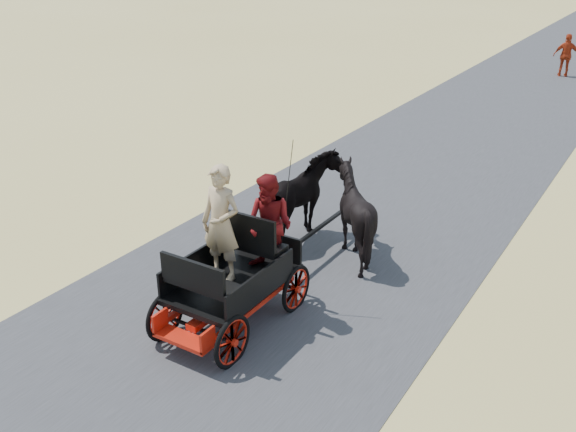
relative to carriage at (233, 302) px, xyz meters
The scene contains 8 objects.
ground 1.24m from the carriage, 93.29° to the left, with size 140.00×140.00×0.00m, color tan.
road 1.24m from the carriage, 93.29° to the left, with size 6.00×140.00×0.01m, color #38383A.
carriage is the anchor object (origin of this frame).
horse_left 3.09m from the carriage, 100.39° to the left, with size 0.91×2.01×1.70m, color black.
horse_right 3.09m from the carriage, 79.61° to the left, with size 1.37×1.54×1.70m, color black.
driver_man 1.28m from the carriage, 165.96° to the left, with size 0.66×0.43×1.80m, color tan.
passenger_woman 1.33m from the carriage, 63.43° to the left, with size 0.77×0.60×1.58m, color #660C0F.
pedestrian 22.04m from the carriage, 88.09° to the left, with size 1.01×0.42×1.73m, color #9F2C12.
Camera 1 is at (5.27, -7.90, 5.59)m, focal length 40.00 mm.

